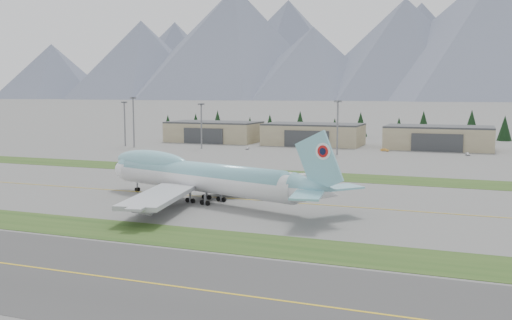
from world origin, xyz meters
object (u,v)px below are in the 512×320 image
at_px(hangar_left, 214,132).
at_px(service_vehicle_c, 468,155).
at_px(service_vehicle_a, 247,149).
at_px(hangar_right, 439,137).
at_px(boeing_747_freighter, 201,176).
at_px(hangar_center, 313,134).
at_px(service_vehicle_b, 385,151).

bearing_deg(hangar_left, service_vehicle_c, -10.93).
distance_m(hangar_left, service_vehicle_a, 46.79).
bearing_deg(hangar_right, boeing_747_freighter, -106.43).
bearing_deg(boeing_747_freighter, hangar_center, 112.32).
relative_size(hangar_center, service_vehicle_c, 11.96).
bearing_deg(hangar_center, service_vehicle_b, -27.02).
bearing_deg(hangar_left, hangar_right, 0.00).
distance_m(hangar_center, service_vehicle_c, 77.37).
distance_m(hangar_left, hangar_center, 55.00).
bearing_deg(service_vehicle_c, service_vehicle_a, 177.38).
relative_size(boeing_747_freighter, service_vehicle_b, 17.75).
relative_size(boeing_747_freighter, hangar_right, 1.46).
bearing_deg(boeing_747_freighter, service_vehicle_b, 97.14).
relative_size(hangar_center, service_vehicle_b, 12.15).
relative_size(hangar_left, service_vehicle_a, 13.88).
bearing_deg(hangar_right, service_vehicle_a, -158.05).
height_order(hangar_right, service_vehicle_b, hangar_right).
height_order(boeing_747_freighter, hangar_left, boeing_747_freighter).
bearing_deg(hangar_left, hangar_center, 0.00).
xyz_separation_m(hangar_right, service_vehicle_a, (-82.52, -33.25, -5.39)).
xyz_separation_m(boeing_747_freighter, service_vehicle_a, (-36.55, 122.67, -6.11)).
relative_size(service_vehicle_a, service_vehicle_c, 0.86).
distance_m(hangar_center, service_vehicle_a, 40.52).
xyz_separation_m(hangar_center, service_vehicle_b, (38.20, -19.48, -5.39)).
bearing_deg(service_vehicle_a, hangar_right, 8.95).
bearing_deg(service_vehicle_c, hangar_left, 161.36).
height_order(boeing_747_freighter, hangar_right, boeing_747_freighter).
xyz_separation_m(hangar_left, service_vehicle_a, (32.48, -33.25, -5.39)).
xyz_separation_m(hangar_left, service_vehicle_c, (128.11, -24.75, -5.39)).
bearing_deg(service_vehicle_c, hangar_right, 110.20).
xyz_separation_m(hangar_left, hangar_center, (55.00, 0.00, 0.00)).
bearing_deg(hangar_center, service_vehicle_a, -124.11).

